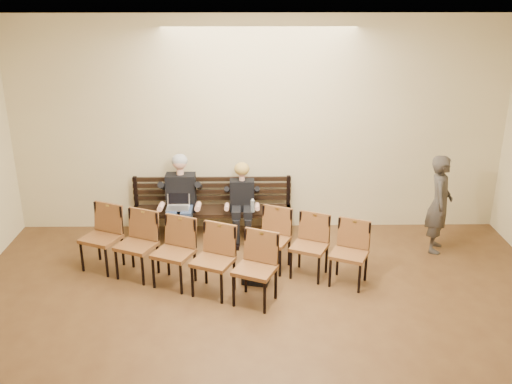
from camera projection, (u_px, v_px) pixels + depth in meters
room_walls at (268, 157)px, 4.95m from camera, size 8.02×10.01×3.51m
bench at (212, 222)px, 9.37m from camera, size 2.60×0.90×0.45m
seated_man at (181, 198)px, 9.09m from camera, size 0.58×0.80×1.40m
seated_woman at (242, 206)px, 9.15m from camera, size 0.48×0.67×1.12m
laptop at (178, 210)px, 8.95m from camera, size 0.40×0.35×0.26m
water_bottle at (253, 212)px, 8.89m from camera, size 0.07×0.07×0.22m
bag at (256, 274)px, 7.93m from camera, size 0.41×0.33×0.27m
passerby at (440, 197)px, 8.63m from camera, size 0.60×0.74×1.76m
chair_row_front at (174, 253)px, 7.76m from camera, size 2.87×1.65×0.95m
chair_row_back at (309, 247)px, 8.00m from camera, size 1.67×1.11×0.90m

